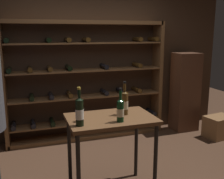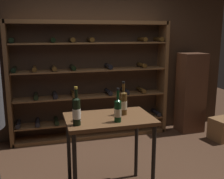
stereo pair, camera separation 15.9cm
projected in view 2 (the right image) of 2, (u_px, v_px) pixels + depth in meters
name	position (u px, v px, depth m)	size (l,w,h in m)	color
back_wall	(95.00, 53.00, 4.65)	(4.98, 0.10, 2.88)	#3D2B1E
wine_rack	(90.00, 82.00, 4.51)	(2.67, 0.32, 1.97)	brown
tasting_table	(109.00, 128.00, 2.92)	(0.93, 0.61, 0.90)	brown
display_cabinet	(191.00, 93.00, 4.88)	(0.44, 0.36, 1.43)	#4C2D1E
wine_bottle_amber_reserve	(77.00, 111.00, 2.62)	(0.08, 0.08, 0.38)	black
wine_bottle_gold_foil	(123.00, 103.00, 2.95)	(0.08, 0.08, 0.37)	#4C3314
wine_bottle_red_label	(118.00, 110.00, 2.72)	(0.07, 0.07, 0.35)	black
wine_glass_stemmed_right	(77.00, 111.00, 2.75)	(0.08, 0.08, 0.15)	silver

